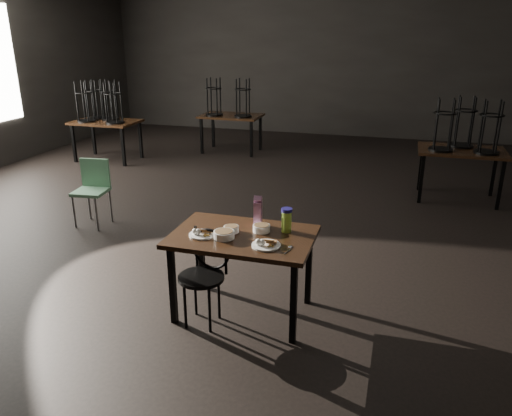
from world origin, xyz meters
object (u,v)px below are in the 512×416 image
(water_bottle, at_px, (287,220))
(main_table, at_px, (243,243))
(juice_carton, at_px, (258,212))
(bentwood_chair, at_px, (205,269))
(school_chair, at_px, (93,186))

(water_bottle, bearing_deg, main_table, -153.08)
(juice_carton, height_order, bentwood_chair, juice_carton)
(water_bottle, bearing_deg, school_chair, 154.50)
(juice_carton, height_order, water_bottle, juice_carton)
(main_table, relative_size, juice_carton, 4.39)
(juice_carton, relative_size, water_bottle, 1.30)
(juice_carton, bearing_deg, water_bottle, -14.05)
(main_table, relative_size, water_bottle, 5.72)
(school_chair, bearing_deg, bentwood_chair, -44.45)
(school_chair, bearing_deg, juice_carton, -33.33)
(bentwood_chair, distance_m, school_chair, 2.82)
(main_table, bearing_deg, bentwood_chair, -143.26)
(bentwood_chair, xyz_separation_m, school_chair, (-2.23, 1.73, 0.02))
(water_bottle, height_order, school_chair, water_bottle)
(juice_carton, distance_m, water_bottle, 0.28)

